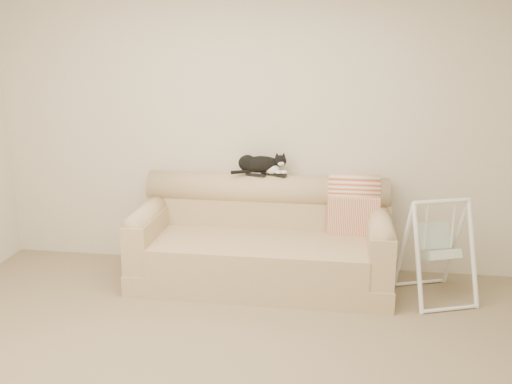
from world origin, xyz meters
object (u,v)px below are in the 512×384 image
remote_b (277,175)px  baby_swing (437,249)px  tuxedo_cat (261,164)px  remote_a (256,174)px  sofa (263,242)px

remote_b → baby_swing: remote_b is taller
tuxedo_cat → baby_swing: bearing=-14.5°
remote_a → baby_swing: size_ratio=0.22×
baby_swing → remote_a: bearing=166.9°
remote_b → sofa: bearing=-113.4°
sofa → baby_swing: bearing=-5.6°
remote_b → baby_swing: (1.35, -0.37, -0.49)m
sofa → baby_swing: (1.45, -0.14, 0.07)m
baby_swing → remote_b: bearing=164.6°
remote_b → baby_swing: size_ratio=0.21×
remote_a → remote_b: remote_a is taller
tuxedo_cat → baby_swing: size_ratio=0.59×
sofa → remote_a: remote_a is taller
tuxedo_cat → sofa: bearing=-78.3°
remote_a → tuxedo_cat: size_ratio=0.37×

